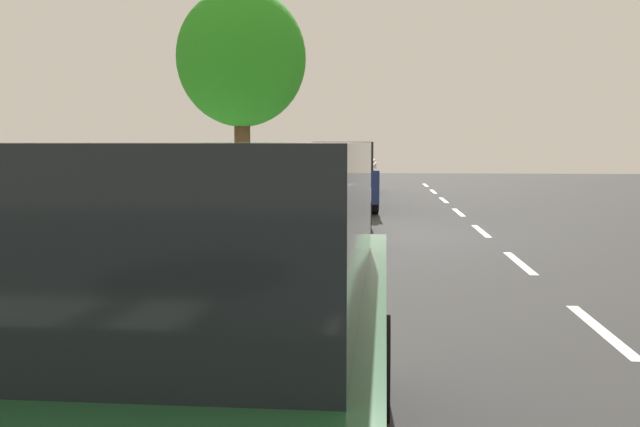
{
  "coord_description": "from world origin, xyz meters",
  "views": [
    {
      "loc": [
        -0.26,
        14.94,
        1.99
      ],
      "look_at": [
        0.36,
        6.6,
        1.15
      ],
      "focal_mm": 39.81,
      "sensor_mm": 36.0,
      "label": 1
    }
  ],
  "objects_px": {
    "bicycle_at_curb": "(249,265)",
    "pedestrian_on_phone": "(213,171)",
    "parked_suv_dark_blue_second": "(342,174)",
    "cyclist_with_backpack": "(238,213)",
    "parked_suv_green_far": "(201,331)",
    "street_tree_near_cyclist": "(241,59)",
    "parked_sedan_white_mid": "(323,202)",
    "parked_pickup_tan_nearest": "(348,171)",
    "fire_hydrant": "(288,189)"
  },
  "relations": [
    {
      "from": "bicycle_at_curb",
      "to": "cyclist_with_backpack",
      "type": "relative_size",
      "value": 1.03
    },
    {
      "from": "parked_pickup_tan_nearest",
      "to": "cyclist_with_backpack",
      "type": "distance_m",
      "value": 17.3
    },
    {
      "from": "parked_sedan_white_mid",
      "to": "parked_pickup_tan_nearest",
      "type": "bearing_deg",
      "value": -90.44
    },
    {
      "from": "parked_sedan_white_mid",
      "to": "bicycle_at_curb",
      "type": "xyz_separation_m",
      "value": [
        0.62,
        5.3,
        -0.39
      ]
    },
    {
      "from": "cyclist_with_backpack",
      "to": "pedestrian_on_phone",
      "type": "xyz_separation_m",
      "value": [
        2.7,
        -10.31,
        0.14
      ]
    },
    {
      "from": "parked_pickup_tan_nearest",
      "to": "fire_hydrant",
      "type": "xyz_separation_m",
      "value": [
        1.6,
        5.81,
        -0.32
      ]
    },
    {
      "from": "bicycle_at_curb",
      "to": "street_tree_near_cyclist",
      "type": "xyz_separation_m",
      "value": [
        1.58,
        -8.13,
        3.62
      ]
    },
    {
      "from": "pedestrian_on_phone",
      "to": "fire_hydrant",
      "type": "relative_size",
      "value": 2.09
    },
    {
      "from": "parked_suv_dark_blue_second",
      "to": "parked_sedan_white_mid",
      "type": "distance_m",
      "value": 6.55
    },
    {
      "from": "parked_suv_green_far",
      "to": "street_tree_near_cyclist",
      "type": "distance_m",
      "value": 14.29
    },
    {
      "from": "parked_pickup_tan_nearest",
      "to": "parked_suv_green_far",
      "type": "height_order",
      "value": "parked_suv_green_far"
    },
    {
      "from": "parked_suv_dark_blue_second",
      "to": "cyclist_with_backpack",
      "type": "relative_size",
      "value": 2.88
    },
    {
      "from": "parked_suv_green_far",
      "to": "parked_sedan_white_mid",
      "type": "bearing_deg",
      "value": -89.31
    },
    {
      "from": "pedestrian_on_phone",
      "to": "cyclist_with_backpack",
      "type": "bearing_deg",
      "value": 104.65
    },
    {
      "from": "cyclist_with_backpack",
      "to": "pedestrian_on_phone",
      "type": "height_order",
      "value": "pedestrian_on_phone"
    },
    {
      "from": "parked_pickup_tan_nearest",
      "to": "fire_hydrant",
      "type": "distance_m",
      "value": 6.04
    },
    {
      "from": "parked_pickup_tan_nearest",
      "to": "street_tree_near_cyclist",
      "type": "xyz_separation_m",
      "value": [
        2.29,
        9.59,
        3.09
      ]
    },
    {
      "from": "bicycle_at_curb",
      "to": "pedestrian_on_phone",
      "type": "height_order",
      "value": "pedestrian_on_phone"
    },
    {
      "from": "parked_sedan_white_mid",
      "to": "pedestrian_on_phone",
      "type": "distance_m",
      "value": 6.52
    },
    {
      "from": "parked_suv_green_far",
      "to": "pedestrian_on_phone",
      "type": "bearing_deg",
      "value": -77.41
    },
    {
      "from": "parked_suv_green_far",
      "to": "pedestrian_on_phone",
      "type": "height_order",
      "value": "parked_suv_green_far"
    },
    {
      "from": "parked_suv_dark_blue_second",
      "to": "bicycle_at_curb",
      "type": "bearing_deg",
      "value": 86.58
    },
    {
      "from": "parked_sedan_white_mid",
      "to": "bicycle_at_curb",
      "type": "relative_size",
      "value": 2.61
    },
    {
      "from": "street_tree_near_cyclist",
      "to": "pedestrian_on_phone",
      "type": "relative_size",
      "value": 3.15
    },
    {
      "from": "bicycle_at_curb",
      "to": "pedestrian_on_phone",
      "type": "distance_m",
      "value": 11.18
    },
    {
      "from": "fire_hydrant",
      "to": "cyclist_with_backpack",
      "type": "bearing_deg",
      "value": 93.34
    },
    {
      "from": "parked_pickup_tan_nearest",
      "to": "street_tree_near_cyclist",
      "type": "relative_size",
      "value": 0.97
    },
    {
      "from": "pedestrian_on_phone",
      "to": "fire_hydrant",
      "type": "height_order",
      "value": "pedestrian_on_phone"
    },
    {
      "from": "parked_suv_green_far",
      "to": "street_tree_near_cyclist",
      "type": "relative_size",
      "value": 0.86
    },
    {
      "from": "parked_suv_dark_blue_second",
      "to": "fire_hydrant",
      "type": "xyz_separation_m",
      "value": [
        1.6,
        -0.07,
        -0.44
      ]
    },
    {
      "from": "parked_suv_dark_blue_second",
      "to": "street_tree_near_cyclist",
      "type": "distance_m",
      "value": 5.27
    },
    {
      "from": "parked_pickup_tan_nearest",
      "to": "pedestrian_on_phone",
      "type": "xyz_separation_m",
      "value": [
        3.63,
        6.96,
        0.25
      ]
    },
    {
      "from": "street_tree_near_cyclist",
      "to": "pedestrian_on_phone",
      "type": "height_order",
      "value": "street_tree_near_cyclist"
    },
    {
      "from": "parked_sedan_white_mid",
      "to": "pedestrian_on_phone",
      "type": "relative_size",
      "value": 2.55
    },
    {
      "from": "parked_suv_dark_blue_second",
      "to": "pedestrian_on_phone",
      "type": "bearing_deg",
      "value": 16.58
    },
    {
      "from": "parked_suv_dark_blue_second",
      "to": "cyclist_with_backpack",
      "type": "xyz_separation_m",
      "value": [
        0.93,
        11.39,
        -0.01
      ]
    },
    {
      "from": "parked_suv_dark_blue_second",
      "to": "parked_sedan_white_mid",
      "type": "bearing_deg",
      "value": 89.19
    },
    {
      "from": "parked_suv_green_far",
      "to": "fire_hydrant",
      "type": "height_order",
      "value": "parked_suv_green_far"
    },
    {
      "from": "parked_suv_dark_blue_second",
      "to": "parked_suv_green_far",
      "type": "height_order",
      "value": "same"
    },
    {
      "from": "parked_sedan_white_mid",
      "to": "parked_suv_green_far",
      "type": "height_order",
      "value": "parked_suv_green_far"
    },
    {
      "from": "parked_suv_green_far",
      "to": "bicycle_at_curb",
      "type": "distance_m",
      "value": 5.75
    },
    {
      "from": "parked_suv_green_far",
      "to": "cyclist_with_backpack",
      "type": "bearing_deg",
      "value": -80.95
    },
    {
      "from": "parked_suv_dark_blue_second",
      "to": "fire_hydrant",
      "type": "height_order",
      "value": "parked_suv_dark_blue_second"
    },
    {
      "from": "parked_suv_dark_blue_second",
      "to": "street_tree_near_cyclist",
      "type": "bearing_deg",
      "value": 58.39
    },
    {
      "from": "parked_suv_dark_blue_second",
      "to": "parked_suv_green_far",
      "type": "distance_m",
      "value": 17.5
    },
    {
      "from": "cyclist_with_backpack",
      "to": "parked_suv_dark_blue_second",
      "type": "bearing_deg",
      "value": -94.68
    },
    {
      "from": "parked_pickup_tan_nearest",
      "to": "street_tree_near_cyclist",
      "type": "height_order",
      "value": "street_tree_near_cyclist"
    },
    {
      "from": "fire_hydrant",
      "to": "parked_suv_green_far",
      "type": "bearing_deg",
      "value": 95.34
    },
    {
      "from": "cyclist_with_backpack",
      "to": "bicycle_at_curb",
      "type": "bearing_deg",
      "value": 116.73
    },
    {
      "from": "bicycle_at_curb",
      "to": "street_tree_near_cyclist",
      "type": "bearing_deg",
      "value": -79.03
    }
  ]
}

